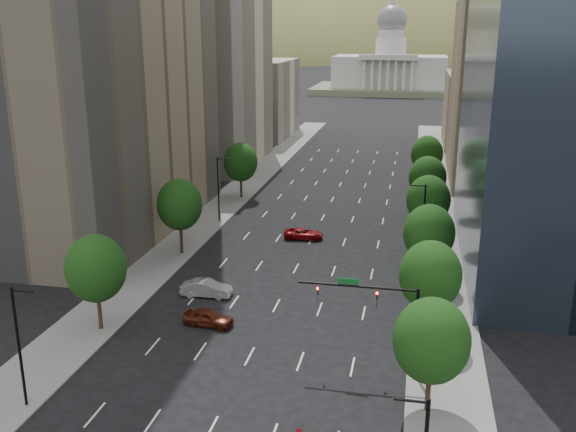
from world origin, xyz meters
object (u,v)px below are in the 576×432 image
Objects in this scene: car_maroon at (208,318)px; car_red_far at (303,234)px; car_silver at (207,288)px; traffic_signal at (384,309)px; capitol at (390,71)px.

car_maroon reaches higher than car_red_far.
car_silver reaches higher than car_maroon.
traffic_signal is 2.03× the size of car_maroon.
traffic_signal is at bearing -87.26° from capitol.
capitol reaches higher than car_red_far.
car_red_far is (-1.01, -189.45, -7.90)m from capitol.
car_maroon is 6.54m from car_silver.
car_red_far is at bearing -90.30° from capitol.
traffic_signal is at bearing -123.88° from car_silver.
car_red_far is at bearing 110.86° from traffic_signal.
car_maroon is at bearing 166.88° from car_red_far.
car_silver is 20.42m from car_red_far.
traffic_signal is 32.70m from car_red_far.
traffic_signal is 219.99m from capitol.
car_silver reaches higher than car_red_far.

